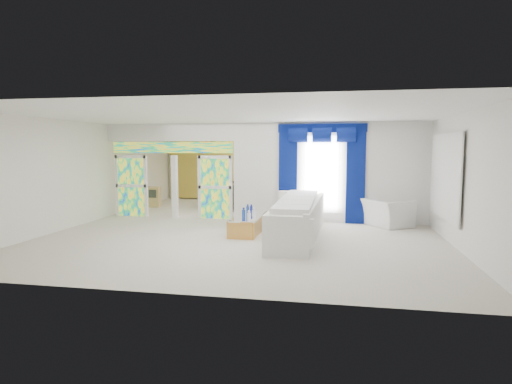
% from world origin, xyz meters
% --- Properties ---
extents(floor, '(12.00, 12.00, 0.00)m').
position_xyz_m(floor, '(0.00, 0.00, 0.00)').
color(floor, '#B7AF9E').
rests_on(floor, ground).
extents(dividing_wall, '(5.70, 0.18, 3.00)m').
position_xyz_m(dividing_wall, '(2.15, 1.00, 1.50)').
color(dividing_wall, white).
rests_on(dividing_wall, ground).
extents(dividing_header, '(4.30, 0.18, 0.55)m').
position_xyz_m(dividing_header, '(-2.85, 1.00, 2.73)').
color(dividing_header, white).
rests_on(dividing_header, dividing_wall).
extents(stained_panel_left, '(0.95, 0.04, 2.00)m').
position_xyz_m(stained_panel_left, '(-4.28, 1.00, 1.00)').
color(stained_panel_left, '#994C3F').
rests_on(stained_panel_left, ground).
extents(stained_panel_right, '(0.95, 0.04, 2.00)m').
position_xyz_m(stained_panel_right, '(-1.42, 1.00, 1.00)').
color(stained_panel_right, '#994C3F').
rests_on(stained_panel_right, ground).
extents(stained_transom, '(4.00, 0.05, 0.35)m').
position_xyz_m(stained_transom, '(-2.85, 1.00, 2.25)').
color(stained_transom, '#994C3F').
rests_on(stained_transom, dividing_header).
extents(window_pane, '(1.00, 0.02, 2.30)m').
position_xyz_m(window_pane, '(1.90, 0.90, 1.45)').
color(window_pane, white).
rests_on(window_pane, dividing_wall).
extents(blue_drape_left, '(0.55, 0.10, 2.80)m').
position_xyz_m(blue_drape_left, '(0.90, 0.87, 1.40)').
color(blue_drape_left, '#030E45').
rests_on(blue_drape_left, ground).
extents(blue_drape_right, '(0.55, 0.10, 2.80)m').
position_xyz_m(blue_drape_right, '(2.90, 0.87, 1.40)').
color(blue_drape_right, '#030E45').
rests_on(blue_drape_right, ground).
extents(blue_pelmet, '(2.60, 0.12, 0.25)m').
position_xyz_m(blue_pelmet, '(1.90, 0.87, 2.82)').
color(blue_pelmet, '#030E45').
rests_on(blue_pelmet, dividing_wall).
extents(wall_mirror, '(0.04, 2.70, 1.90)m').
position_xyz_m(wall_mirror, '(4.94, -1.00, 1.55)').
color(wall_mirror, white).
rests_on(wall_mirror, ground).
extents(gold_curtains, '(9.70, 0.12, 2.90)m').
position_xyz_m(gold_curtains, '(0.00, 5.90, 1.50)').
color(gold_curtains, '#C0862E').
rests_on(gold_curtains, ground).
extents(white_sofa, '(1.13, 4.54, 0.86)m').
position_xyz_m(white_sofa, '(1.42, -1.30, 0.43)').
color(white_sofa, silver).
rests_on(white_sofa, ground).
extents(coffee_table, '(0.73, 1.99, 0.44)m').
position_xyz_m(coffee_table, '(0.07, -1.00, 0.22)').
color(coffee_table, '#BC823A').
rests_on(coffee_table, ground).
extents(console_table, '(1.16, 0.38, 0.39)m').
position_xyz_m(console_table, '(1.12, 0.52, 0.19)').
color(console_table, silver).
rests_on(console_table, ground).
extents(table_lamp, '(0.36, 0.36, 0.58)m').
position_xyz_m(table_lamp, '(0.82, 0.52, 0.68)').
color(table_lamp, white).
rests_on(table_lamp, console_table).
extents(armchair, '(1.54, 1.58, 0.78)m').
position_xyz_m(armchair, '(3.80, 0.57, 0.39)').
color(armchair, silver).
rests_on(armchair, ground).
extents(grand_piano, '(1.70, 2.02, 0.90)m').
position_xyz_m(grand_piano, '(-1.65, 3.95, 0.45)').
color(grand_piano, black).
rests_on(grand_piano, ground).
extents(piano_bench, '(0.97, 0.54, 0.30)m').
position_xyz_m(piano_bench, '(-1.65, 2.35, 0.15)').
color(piano_bench, black).
rests_on(piano_bench, ground).
extents(tv_console, '(0.59, 0.56, 0.76)m').
position_xyz_m(tv_console, '(-4.51, 3.20, 0.38)').
color(tv_console, '#A48652').
rests_on(tv_console, ground).
extents(chandelier, '(0.60, 0.60, 0.60)m').
position_xyz_m(chandelier, '(-2.30, 3.40, 2.65)').
color(chandelier, gold).
rests_on(chandelier, ceiling).
extents(decanters, '(0.22, 1.21, 0.25)m').
position_xyz_m(decanters, '(0.07, -1.04, 0.53)').
color(decanters, navy).
rests_on(decanters, coffee_table).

